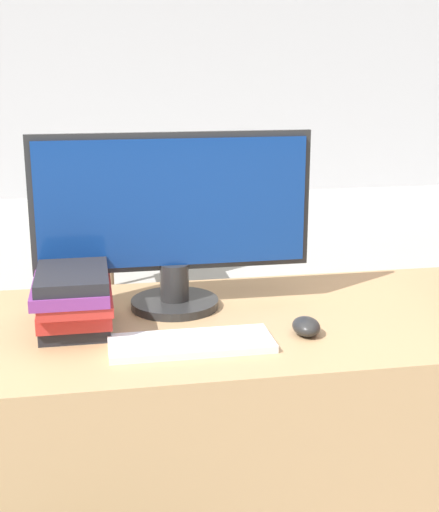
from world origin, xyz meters
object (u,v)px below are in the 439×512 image
at_px(keyboard, 191,343).
at_px(far_chair, 139,206).
at_px(monitor, 173,217).
at_px(mouse, 306,326).
at_px(book_stack, 74,296).

xyz_separation_m(keyboard, far_chair, (0.08, 2.78, -0.25)).
bearing_deg(keyboard, monitor, 90.76).
relative_size(keyboard, mouse, 4.28).
relative_size(monitor, far_chair, 0.71).
bearing_deg(book_stack, mouse, -15.75).
xyz_separation_m(keyboard, book_stack, (-0.24, 0.16, 0.06)).
distance_m(mouse, book_stack, 0.52).
bearing_deg(book_stack, keyboard, -34.16).
relative_size(keyboard, book_stack, 1.24).
height_order(monitor, keyboard, monitor).
distance_m(monitor, keyboard, 0.34).
distance_m(keyboard, far_chair, 2.79).
relative_size(mouse, book_stack, 0.29).
bearing_deg(book_stack, far_chair, 82.94).
relative_size(mouse, far_chair, 0.09).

